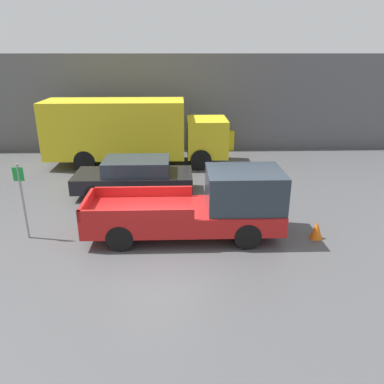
{
  "coord_description": "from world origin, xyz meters",
  "views": [
    {
      "loc": [
        0.69,
        -9.89,
        5.22
      ],
      "look_at": [
        1.07,
        1.3,
        1.02
      ],
      "focal_mm": 35.0,
      "sensor_mm": 36.0,
      "label": 1
    }
  ],
  "objects_px": {
    "parking_sign": "(22,197)",
    "newspaper_box": "(230,141)",
    "pickup_truck": "(205,206)",
    "car": "(135,176)",
    "delivery_truck": "(130,130)",
    "traffic_cone": "(316,230)"
  },
  "relations": [
    {
      "from": "parking_sign",
      "to": "newspaper_box",
      "type": "xyz_separation_m",
      "value": [
        7.37,
        10.45,
        -0.76
      ]
    },
    {
      "from": "pickup_truck",
      "to": "newspaper_box",
      "type": "relative_size",
      "value": 5.3
    },
    {
      "from": "car",
      "to": "newspaper_box",
      "type": "xyz_separation_m",
      "value": [
        4.57,
        6.82,
        -0.18
      ]
    },
    {
      "from": "pickup_truck",
      "to": "newspaper_box",
      "type": "height_order",
      "value": "pickup_truck"
    },
    {
      "from": "delivery_truck",
      "to": "parking_sign",
      "type": "height_order",
      "value": "delivery_truck"
    },
    {
      "from": "pickup_truck",
      "to": "delivery_truck",
      "type": "xyz_separation_m",
      "value": [
        -3.09,
        7.77,
        0.74
      ]
    },
    {
      "from": "parking_sign",
      "to": "newspaper_box",
      "type": "bearing_deg",
      "value": 54.81
    },
    {
      "from": "car",
      "to": "parking_sign",
      "type": "relative_size",
      "value": 1.96
    },
    {
      "from": "newspaper_box",
      "to": "traffic_cone",
      "type": "height_order",
      "value": "newspaper_box"
    },
    {
      "from": "pickup_truck",
      "to": "newspaper_box",
      "type": "distance_m",
      "value": 10.66
    },
    {
      "from": "pickup_truck",
      "to": "car",
      "type": "relative_size",
      "value": 1.28
    },
    {
      "from": "car",
      "to": "parking_sign",
      "type": "bearing_deg",
      "value": -127.58
    },
    {
      "from": "car",
      "to": "newspaper_box",
      "type": "height_order",
      "value": "car"
    },
    {
      "from": "traffic_cone",
      "to": "newspaper_box",
      "type": "bearing_deg",
      "value": 96.4
    },
    {
      "from": "traffic_cone",
      "to": "delivery_truck",
      "type": "bearing_deg",
      "value": 128.31
    },
    {
      "from": "car",
      "to": "delivery_truck",
      "type": "bearing_deg",
      "value": 98.47
    },
    {
      "from": "newspaper_box",
      "to": "car",
      "type": "bearing_deg",
      "value": -123.86
    },
    {
      "from": "delivery_truck",
      "to": "traffic_cone",
      "type": "relative_size",
      "value": 15.93
    },
    {
      "from": "pickup_truck",
      "to": "car",
      "type": "xyz_separation_m",
      "value": [
        -2.47,
        3.62,
        -0.23
      ]
    },
    {
      "from": "delivery_truck",
      "to": "newspaper_box",
      "type": "height_order",
      "value": "delivery_truck"
    },
    {
      "from": "car",
      "to": "newspaper_box",
      "type": "relative_size",
      "value": 4.15
    },
    {
      "from": "car",
      "to": "traffic_cone",
      "type": "height_order",
      "value": "car"
    }
  ]
}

